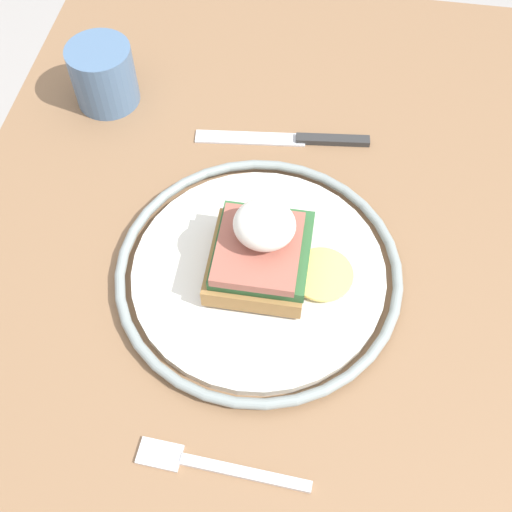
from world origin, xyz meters
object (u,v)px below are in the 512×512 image
at_px(knife, 294,139).
at_px(fork, 210,465).
at_px(cup, 101,74).
at_px(plate, 256,271).
at_px(sandwich, 259,249).

bearing_deg(knife, fork, 176.30).
height_order(fork, cup, cup).
bearing_deg(cup, knife, -98.01).
bearing_deg(plate, fork, 177.33).
bearing_deg(fork, plate, -2.67).
bearing_deg(sandwich, fork, 176.43).
xyz_separation_m(plate, cup, (0.21, 0.21, 0.03)).
xyz_separation_m(sandwich, fork, (-0.19, 0.01, -0.04)).
bearing_deg(sandwich, cup, 45.26).
height_order(sandwich, cup, sandwich).
bearing_deg(knife, plate, 175.23).
relative_size(sandwich, knife, 0.70).
distance_m(sandwich, fork, 0.19).
bearing_deg(cup, plate, -135.30).
height_order(fork, knife, knife).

